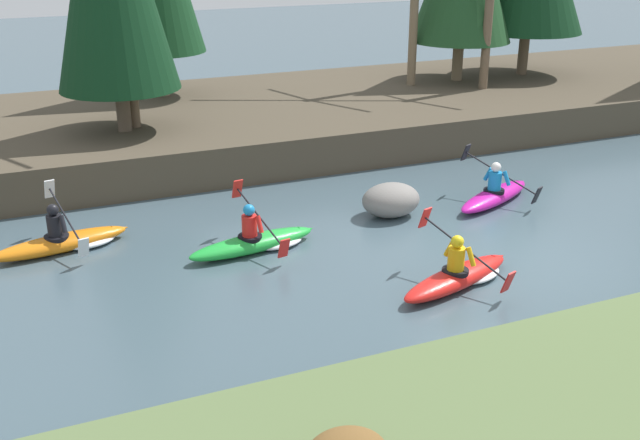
{
  "coord_description": "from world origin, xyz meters",
  "views": [
    {
      "loc": [
        -8.27,
        -11.02,
        6.09
      ],
      "look_at": [
        -2.86,
        1.73,
        0.55
      ],
      "focal_mm": 42.0,
      "sensor_mm": 36.0,
      "label": 1
    }
  ],
  "objects_px": {
    "kayaker_middle": "(461,274)",
    "kayaker_far_back": "(66,241)",
    "boulder_midstream": "(391,200)",
    "kayaker_lead": "(495,194)",
    "kayaker_trailing": "(258,241)"
  },
  "relations": [
    {
      "from": "kayaker_trailing",
      "to": "kayaker_far_back",
      "type": "relative_size",
      "value": 1.0
    },
    {
      "from": "kayaker_lead",
      "to": "boulder_midstream",
      "type": "xyz_separation_m",
      "value": [
        -2.62,
        0.22,
        0.15
      ]
    },
    {
      "from": "kayaker_trailing",
      "to": "kayaker_far_back",
      "type": "xyz_separation_m",
      "value": [
        -3.5,
        1.5,
        0.0
      ]
    },
    {
      "from": "kayaker_far_back",
      "to": "kayaker_lead",
      "type": "bearing_deg",
      "value": -18.39
    },
    {
      "from": "kayaker_middle",
      "to": "boulder_midstream",
      "type": "xyz_separation_m",
      "value": [
        0.44,
        3.49,
        0.18
      ]
    },
    {
      "from": "kayaker_lead",
      "to": "kayaker_far_back",
      "type": "xyz_separation_m",
      "value": [
        -9.43,
        1.1,
        -0.02
      ]
    },
    {
      "from": "kayaker_trailing",
      "to": "kayaker_middle",
      "type": "bearing_deg",
      "value": -54.17
    },
    {
      "from": "kayaker_middle",
      "to": "boulder_midstream",
      "type": "bearing_deg",
      "value": 64.31
    },
    {
      "from": "kayaker_lead",
      "to": "kayaker_far_back",
      "type": "bearing_deg",
      "value": 148.5
    },
    {
      "from": "kayaker_middle",
      "to": "kayaker_trailing",
      "type": "height_order",
      "value": "same"
    },
    {
      "from": "kayaker_far_back",
      "to": "kayaker_middle",
      "type": "bearing_deg",
      "value": -46.15
    },
    {
      "from": "kayaker_far_back",
      "to": "boulder_midstream",
      "type": "relative_size",
      "value": 2.11
    },
    {
      "from": "boulder_midstream",
      "to": "kayaker_lead",
      "type": "bearing_deg",
      "value": -4.85
    },
    {
      "from": "kayaker_middle",
      "to": "kayaker_far_back",
      "type": "bearing_deg",
      "value": 127.01
    },
    {
      "from": "kayaker_trailing",
      "to": "kayaker_far_back",
      "type": "distance_m",
      "value": 3.81
    }
  ]
}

